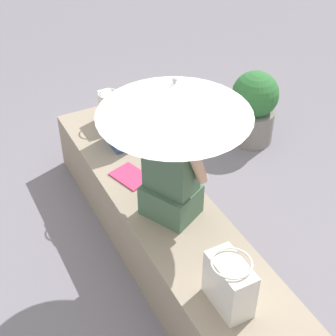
% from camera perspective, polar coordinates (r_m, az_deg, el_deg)
% --- Properties ---
extents(ground_plane, '(14.00, 14.00, 0.00)m').
position_cam_1_polar(ground_plane, '(3.93, -0.24, -9.45)').
color(ground_plane, slate).
extents(stone_bench, '(2.88, 0.61, 0.49)m').
position_cam_1_polar(stone_bench, '(3.75, -0.25, -6.89)').
color(stone_bench, gray).
rests_on(stone_bench, ground).
extents(person_seated, '(0.51, 0.40, 0.90)m').
position_cam_1_polar(person_seated, '(3.28, 0.29, 0.15)').
color(person_seated, '#47664C').
rests_on(person_seated, stone_bench).
extents(parasol, '(0.93, 0.93, 1.02)m').
position_cam_1_polar(parasol, '(2.99, 0.72, 7.59)').
color(parasol, '#B7B7BC').
rests_on(parasol, stone_bench).
extents(handbag_black, '(0.30, 0.22, 0.33)m').
position_cam_1_polar(handbag_black, '(2.92, 6.71, -12.42)').
color(handbag_black, silver).
rests_on(handbag_black, stone_bench).
extents(tote_bag_canvas, '(0.27, 0.20, 0.33)m').
position_cam_1_polar(tote_bag_canvas, '(4.09, -5.40, 4.53)').
color(tote_bag_canvas, '#335184').
rests_on(tote_bag_canvas, stone_bench).
extents(shoulder_bag_spare, '(0.23, 0.17, 0.28)m').
position_cam_1_polar(shoulder_bag_spare, '(4.37, -6.42, 6.48)').
color(shoulder_bag_spare, silver).
rests_on(shoulder_bag_spare, stone_bench).
extents(magazine, '(0.33, 0.28, 0.01)m').
position_cam_1_polar(magazine, '(3.83, -4.07, -0.92)').
color(magazine, '#D83866').
rests_on(magazine, stone_bench).
extents(planter_near, '(0.43, 0.43, 0.71)m').
position_cam_1_polar(planter_near, '(4.95, 9.35, 6.61)').
color(planter_near, gray).
rests_on(planter_near, ground).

